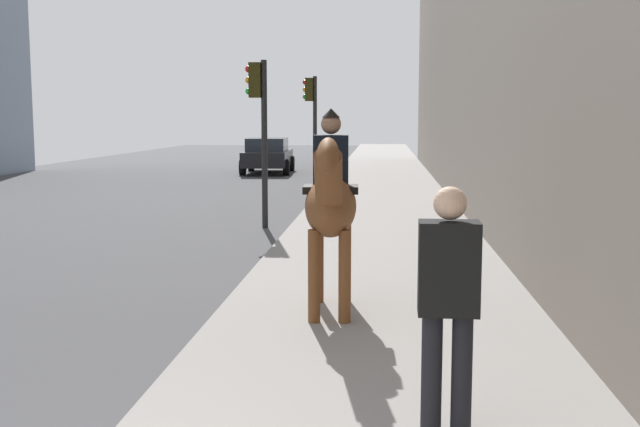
# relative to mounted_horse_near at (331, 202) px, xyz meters

# --- Properties ---
(mounted_horse_near) EXTENTS (2.15, 0.62, 2.24)m
(mounted_horse_near) POSITION_rel_mounted_horse_near_xyz_m (0.00, 0.00, 0.00)
(mounted_horse_near) COLOR brown
(mounted_horse_near) RESTS_ON sidewalk_slab
(pedestrian_greeting) EXTENTS (0.27, 0.40, 1.70)m
(pedestrian_greeting) POSITION_rel_mounted_horse_near_xyz_m (-3.24, -1.00, -0.25)
(pedestrian_greeting) COLOR black
(pedestrian_greeting) RESTS_ON sidewalk_slab
(car_near_lane) EXTENTS (4.25, 2.07, 1.44)m
(car_near_lane) POSITION_rel_mounted_horse_near_xyz_m (22.97, 4.12, -0.59)
(car_near_lane) COLOR black
(car_near_lane) RESTS_ON ground
(traffic_light_near_curb) EXTENTS (0.20, 0.44, 3.41)m
(traffic_light_near_curb) POSITION_rel_mounted_horse_near_xyz_m (7.33, 1.94, 0.96)
(traffic_light_near_curb) COLOR black
(traffic_light_near_curb) RESTS_ON ground
(traffic_light_far_curb) EXTENTS (0.20, 0.44, 3.51)m
(traffic_light_far_curb) POSITION_rel_mounted_horse_near_xyz_m (15.49, 1.62, 1.02)
(traffic_light_far_curb) COLOR black
(traffic_light_far_curb) RESTS_ON ground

